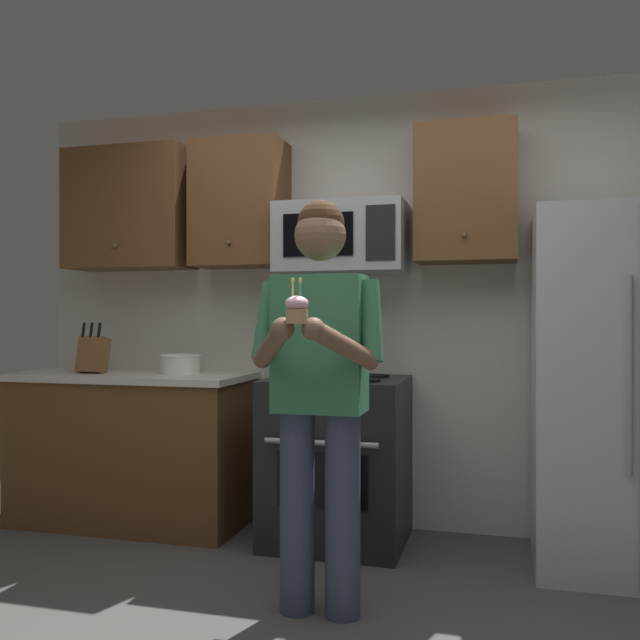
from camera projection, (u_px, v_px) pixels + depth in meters
wall_back at (376, 311)px, 4.17m from camera, size 4.40×0.10×2.60m
oven_range at (337, 460)px, 3.84m from camera, size 0.76×0.70×0.93m
microwave at (342, 238)px, 3.95m from camera, size 0.74×0.41×0.40m
refrigerator at (627, 390)px, 3.41m from camera, size 0.90×0.75×1.80m
cabinet_row_upper at (252, 204)px, 4.15m from camera, size 2.78×0.36×0.76m
counter_left at (132, 448)px, 4.20m from camera, size 1.44×0.66×0.92m
knife_block at (93, 354)px, 4.21m from camera, size 0.16×0.15×0.32m
bowl_large_white at (180, 364)px, 4.15m from camera, size 0.25×0.25×0.12m
person at (319, 380)px, 2.89m from camera, size 0.60×0.48×1.76m
cupcake at (296, 309)px, 2.57m from camera, size 0.09×0.09×0.17m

